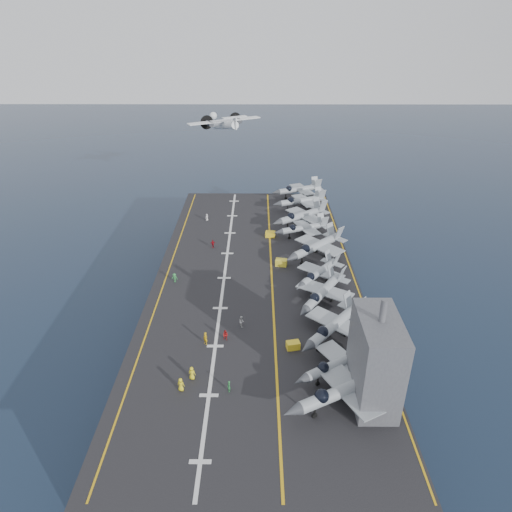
{
  "coord_description": "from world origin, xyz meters",
  "views": [
    {
      "loc": [
        0.37,
        -73.97,
        54.41
      ],
      "look_at": [
        0.0,
        4.0,
        13.0
      ],
      "focal_mm": 32.0,
      "sensor_mm": 36.0,
      "label": 1
    }
  ],
  "objects_px": {
    "tow_cart_a": "(293,345)",
    "fighter_jet_0": "(344,389)",
    "island_superstructure": "(377,351)",
    "transport_plane": "(225,125)"
  },
  "relations": [
    {
      "from": "fighter_jet_0",
      "to": "tow_cart_a",
      "type": "relative_size",
      "value": 8.54
    },
    {
      "from": "tow_cart_a",
      "to": "fighter_jet_0",
      "type": "bearing_deg",
      "value": -63.45
    },
    {
      "from": "fighter_jet_0",
      "to": "island_superstructure",
      "type": "bearing_deg",
      "value": 22.4
    },
    {
      "from": "island_superstructure",
      "to": "fighter_jet_0",
      "type": "bearing_deg",
      "value": -157.6
    },
    {
      "from": "fighter_jet_0",
      "to": "transport_plane",
      "type": "relative_size",
      "value": 0.72
    },
    {
      "from": "fighter_jet_0",
      "to": "tow_cart_a",
      "type": "bearing_deg",
      "value": 116.55
    },
    {
      "from": "fighter_jet_0",
      "to": "transport_plane",
      "type": "xyz_separation_m",
      "value": [
        -20.16,
        86.65,
        14.03
      ]
    },
    {
      "from": "island_superstructure",
      "to": "transport_plane",
      "type": "bearing_deg",
      "value": 105.73
    },
    {
      "from": "island_superstructure",
      "to": "transport_plane",
      "type": "distance_m",
      "value": 88.87
    },
    {
      "from": "island_superstructure",
      "to": "transport_plane",
      "type": "xyz_separation_m",
      "value": [
        -23.97,
        85.08,
        9.21
      ]
    }
  ]
}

